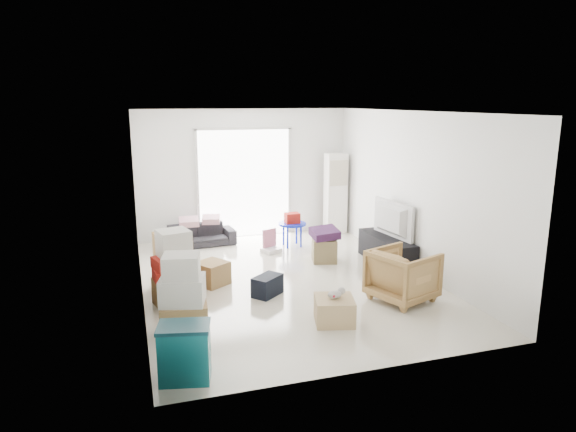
% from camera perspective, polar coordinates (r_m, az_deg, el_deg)
% --- Properties ---
extents(room_shell, '(4.98, 6.48, 3.18)m').
position_cam_1_polar(room_shell, '(8.06, -0.23, 1.89)').
color(room_shell, beige).
rests_on(room_shell, ground).
extents(sliding_door, '(2.10, 0.04, 2.33)m').
position_cam_1_polar(sliding_door, '(10.92, -4.85, 4.14)').
color(sliding_door, white).
rests_on(sliding_door, room_shell).
extents(ac_tower, '(0.45, 0.30, 1.75)m').
position_cam_1_polar(ac_tower, '(11.26, 5.30, 2.49)').
color(ac_tower, white).
rests_on(ac_tower, room_shell).
extents(tv_console, '(0.44, 1.46, 0.49)m').
position_cam_1_polar(tv_console, '(9.39, 10.91, -3.73)').
color(tv_console, black).
rests_on(tv_console, room_shell).
extents(television, '(0.77, 1.18, 0.15)m').
position_cam_1_polar(television, '(9.31, 10.99, -1.87)').
color(television, black).
rests_on(television, tv_console).
extents(sofa, '(1.50, 0.57, 0.57)m').
position_cam_1_polar(sofa, '(10.47, -10.00, -1.73)').
color(sofa, '#2C2B31').
rests_on(sofa, room_shell).
extents(pillow_left, '(0.40, 0.32, 0.12)m').
position_cam_1_polar(pillow_left, '(10.32, -10.99, 0.01)').
color(pillow_left, '#CC95A8').
rests_on(pillow_left, sofa).
extents(pillow_right, '(0.44, 0.39, 0.13)m').
position_cam_1_polar(pillow_right, '(10.46, -8.57, 0.30)').
color(pillow_right, '#CC95A8').
rests_on(pillow_right, sofa).
extents(armchair, '(1.00, 1.03, 0.84)m').
position_cam_1_polar(armchair, '(7.68, 12.65, -6.17)').
color(armchair, tan).
rests_on(armchair, room_shell).
extents(storage_bins, '(0.60, 0.48, 0.62)m').
position_cam_1_polar(storage_bins, '(5.62, -11.40, -14.63)').
color(storage_bins, '#0F6168').
rests_on(storage_bins, room_shell).
extents(box_stack_a, '(0.62, 0.55, 1.05)m').
position_cam_1_polar(box_stack_a, '(6.51, -11.59, -9.11)').
color(box_stack_a, olive).
rests_on(box_stack_a, room_shell).
extents(box_stack_b, '(0.67, 0.67, 1.11)m').
position_cam_1_polar(box_stack_b, '(7.46, -12.42, -6.24)').
color(box_stack_b, olive).
rests_on(box_stack_b, room_shell).
extents(box_stack_c, '(0.64, 0.58, 0.89)m').
position_cam_1_polar(box_stack_c, '(8.11, -12.62, -5.06)').
color(box_stack_c, olive).
rests_on(box_stack_c, room_shell).
extents(loose_box, '(0.61, 0.61, 0.37)m').
position_cam_1_polar(loose_box, '(8.28, -8.46, -6.31)').
color(loose_box, olive).
rests_on(loose_box, room_shell).
extents(duffel_bag, '(0.54, 0.52, 0.30)m').
position_cam_1_polar(duffel_bag, '(7.77, -2.31, -7.73)').
color(duffel_bag, black).
rests_on(duffel_bag, room_shell).
extents(ottoman, '(0.52, 0.52, 0.42)m').
position_cam_1_polar(ottoman, '(9.35, 4.05, -3.81)').
color(ottoman, olive).
rests_on(ottoman, room_shell).
extents(blanket, '(0.48, 0.48, 0.14)m').
position_cam_1_polar(blanket, '(9.27, 4.08, -2.14)').
color(blanket, '#401C47').
rests_on(blanket, ottoman).
extents(kids_table, '(0.56, 0.56, 0.68)m').
position_cam_1_polar(kids_table, '(10.22, 0.46, -0.72)').
color(kids_table, '#0B1EC4').
rests_on(kids_table, room_shell).
extents(toy_walker, '(0.41, 0.39, 0.44)m').
position_cam_1_polar(toy_walker, '(9.93, -1.96, -3.33)').
color(toy_walker, silver).
rests_on(toy_walker, room_shell).
extents(wood_crate, '(0.62, 0.62, 0.34)m').
position_cam_1_polar(wood_crate, '(6.89, 5.17, -10.39)').
color(wood_crate, tan).
rests_on(wood_crate, room_shell).
extents(plush_bunny, '(0.26, 0.15, 0.13)m').
position_cam_1_polar(plush_bunny, '(6.82, 5.41, -8.58)').
color(plush_bunny, '#B2ADA8').
rests_on(plush_bunny, wood_crate).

